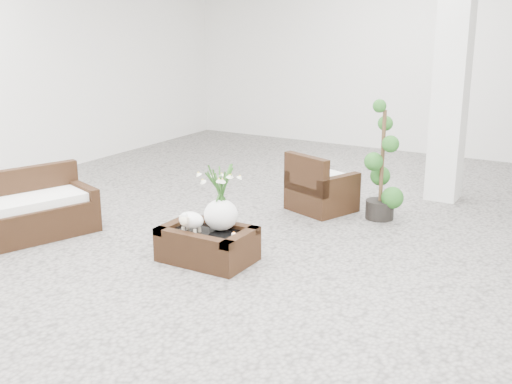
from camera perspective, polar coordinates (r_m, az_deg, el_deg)
The scene contains 9 objects.
ground at distance 6.87m, azimuth 0.42°, elevation -4.79°, with size 11.00×11.00×0.00m, color gray.
column at distance 8.64m, azimuth 17.16°, elevation 10.68°, with size 0.40×0.40×3.50m, color white.
coffee_table at distance 6.43m, azimuth -4.35°, elevation -4.80°, with size 0.90×0.60×0.31m, color #351F0F.
sheep_figurine at distance 6.34m, azimuth -5.80°, elevation -2.65°, with size 0.28×0.23×0.21m, color white.
planter_narcissus at distance 6.29m, azimuth -3.18°, elevation 0.06°, with size 0.44×0.44×0.80m, color white, non-canonical shape.
tealight at distance 6.23m, azimuth -2.00°, elevation -3.77°, with size 0.04×0.04×0.03m, color white.
armchair at distance 8.02m, azimuth 5.93°, elevation 0.92°, with size 0.69×0.67×0.74m, color #351F0F.
loveseat at distance 7.45m, azimuth -19.52°, elevation -1.12°, with size 1.37×0.66×0.73m, color #351F0F.
topiary at distance 7.71m, azimuth 11.19°, elevation 2.68°, with size 0.38×0.38×1.41m, color #1F511A, non-canonical shape.
Camera 1 is at (3.22, -5.57, 2.41)m, focal length 44.85 mm.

